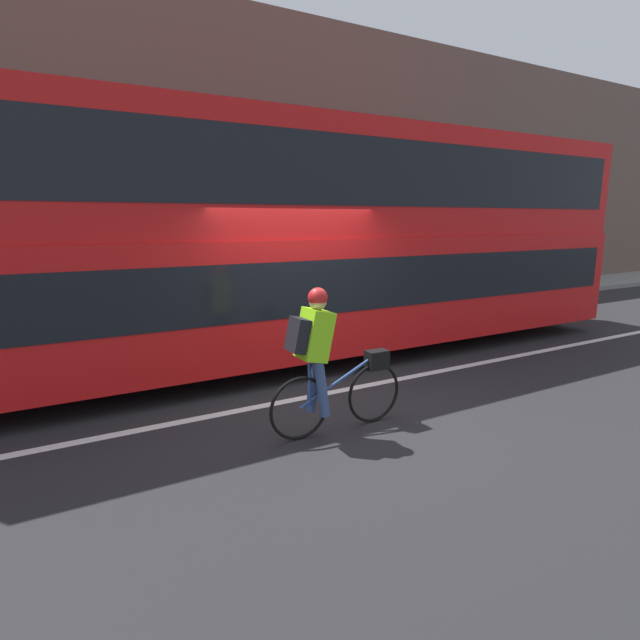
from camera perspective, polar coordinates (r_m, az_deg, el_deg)
name	(u,v)px	position (r m, az deg, el deg)	size (l,w,h in m)	color
ground_plane	(316,396)	(6.85, -0.44, -8.67)	(80.00, 80.00, 0.00)	#232326
road_center_line	(316,395)	(6.86, -0.49, -8.61)	(50.00, 0.14, 0.01)	silver
sidewalk_curb	(204,322)	(11.51, -13.17, -0.28)	(60.00, 2.12, 0.15)	gray
building_facade	(181,162)	(12.51, -15.61, 17.04)	(60.00, 0.30, 7.32)	brown
bus	(321,234)	(8.53, 0.15, 9.84)	(12.00, 2.56, 3.82)	black
cyclist_on_bike	(325,357)	(5.43, 0.57, -4.23)	(1.69, 0.32, 1.65)	black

